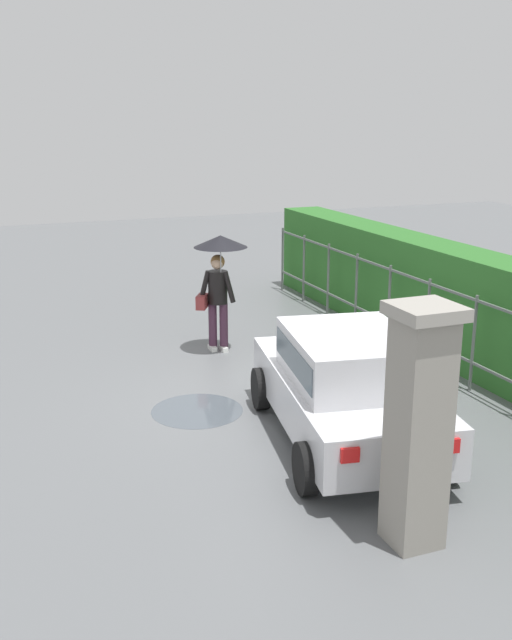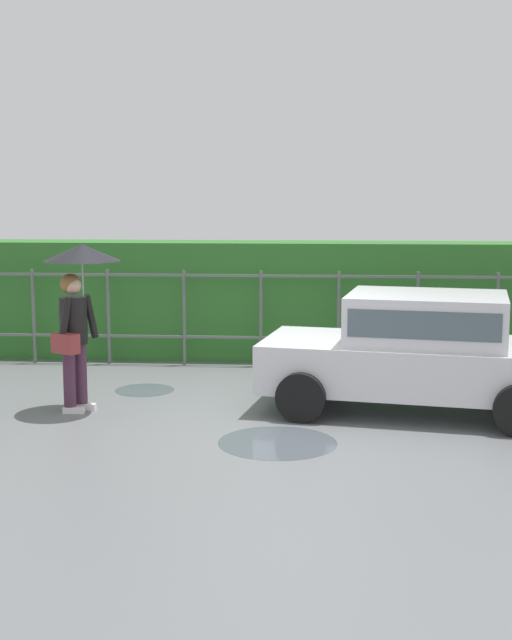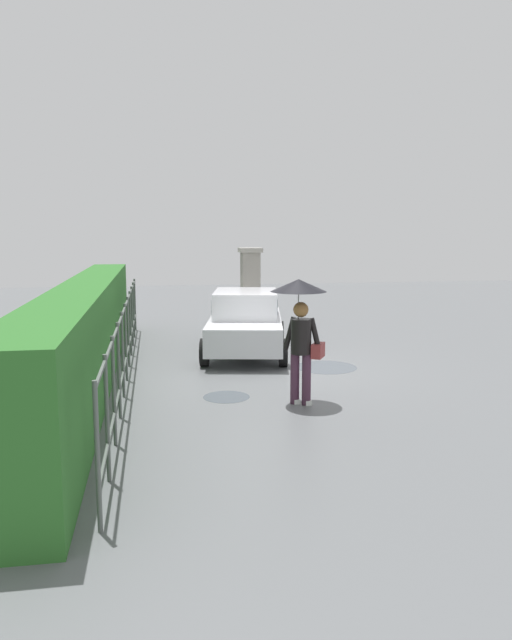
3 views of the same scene
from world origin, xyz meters
name	(u,v)px [view 2 (image 2 of 3)]	position (x,y,z in m)	size (l,w,h in m)	color
ground_plane	(279,415)	(0.00, 0.00, 0.00)	(40.00, 40.00, 0.00)	slate
car	(418,348)	(1.71, 0.29, 0.80)	(3.94, 2.38, 1.48)	silver
pedestrian	(78,290)	(-2.48, 0.01, 1.52)	(0.93, 0.93, 2.09)	#47283D
fence_section	(261,314)	(-0.42, 2.94, 0.83)	(12.08, 0.05, 1.50)	#59605B
hedge_row	(264,300)	(-0.42, 3.65, 0.95)	(13.03, 0.90, 1.90)	#2D6B28
puddle_near	(277,442)	(0.03, -1.19, 0.00)	(1.31, 1.31, 0.00)	#4C545B
puddle_far	(145,390)	(-1.91, 1.18, 0.00)	(0.82, 0.82, 0.00)	#4C545B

